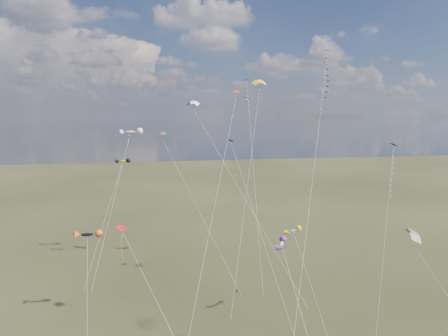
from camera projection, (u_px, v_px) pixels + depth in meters
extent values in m
cube|color=black|center=(328.00, 51.00, 53.92)|extent=(1.45, 1.44, 0.36)
cylinder|color=silver|center=(311.00, 194.00, 44.65)|extent=(13.09, 21.05, 35.02)
cube|color=#121151|center=(247.00, 79.00, 75.82)|extent=(1.14, 1.13, 0.27)
cylinder|color=silver|center=(254.00, 174.00, 66.86)|extent=(3.03, 22.19, 33.18)
cube|color=#332316|center=(263.00, 297.00, 57.90)|extent=(0.10, 0.10, 0.12)
cube|color=black|center=(231.00, 141.00, 60.35)|extent=(0.99, 1.00, 0.32)
cylinder|color=silver|center=(259.00, 229.00, 53.30)|extent=(3.98, 18.27, 22.55)
cube|color=#B80F16|center=(121.00, 228.00, 50.10)|extent=(1.48, 1.47, 0.52)
cylinder|color=silver|center=(149.00, 285.00, 47.72)|extent=(6.48, 7.84, 12.26)
cube|color=#121655|center=(394.00, 145.00, 49.18)|extent=(0.73, 0.79, 0.33)
cylinder|color=silver|center=(384.00, 249.00, 44.73)|extent=(8.22, 10.51, 22.71)
cube|color=red|center=(237.00, 91.00, 59.07)|extent=(0.88, 0.81, 0.39)
cylinder|color=silver|center=(214.00, 208.00, 49.05)|extent=(11.00, 22.34, 29.85)
cylinder|color=silver|center=(247.00, 187.00, 58.07)|extent=(8.32, 16.14, 31.83)
cube|color=#332316|center=(231.00, 320.00, 51.45)|extent=(0.10, 0.10, 0.12)
cylinder|color=silver|center=(245.00, 196.00, 60.32)|extent=(13.32, 19.37, 28.55)
cube|color=#332316|center=(309.00, 310.00, 54.02)|extent=(0.10, 0.10, 0.12)
cylinder|color=silver|center=(198.00, 208.00, 63.75)|extent=(10.45, 17.52, 23.33)
cube|color=#332316|center=(243.00, 298.00, 57.74)|extent=(0.10, 0.10, 0.12)
ellipsoid|color=black|center=(87.00, 235.00, 51.47)|extent=(3.23, 1.18, 1.06)
cylinder|color=silver|center=(87.00, 285.00, 49.20)|extent=(0.38, 6.20, 11.02)
ellipsoid|color=orange|center=(122.00, 161.00, 70.36)|extent=(2.47, 1.24, 0.88)
cylinder|color=silver|center=(104.00, 221.00, 65.20)|extent=(5.71, 11.91, 18.38)
cube|color=#332316|center=(83.00, 291.00, 60.03)|extent=(0.10, 0.10, 0.12)
ellipsoid|color=silver|center=(282.00, 243.00, 40.20)|extent=(1.87, 2.64, 0.80)
cylinder|color=silver|center=(307.00, 334.00, 35.88)|extent=(1.30, 10.92, 13.44)
ellipsoid|color=red|center=(130.00, 132.00, 71.15)|extent=(3.78, 1.54, 1.37)
cylinder|color=silver|center=(112.00, 205.00, 65.30)|extent=(5.99, 13.93, 23.43)
cube|color=#332316|center=(91.00, 293.00, 59.45)|extent=(0.10, 0.10, 0.12)
ellipsoid|color=#145FAF|center=(293.00, 231.00, 50.07)|extent=(2.50, 2.03, 0.83)
cylinder|color=silver|center=(311.00, 286.00, 47.92)|extent=(2.33, 6.48, 11.93)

